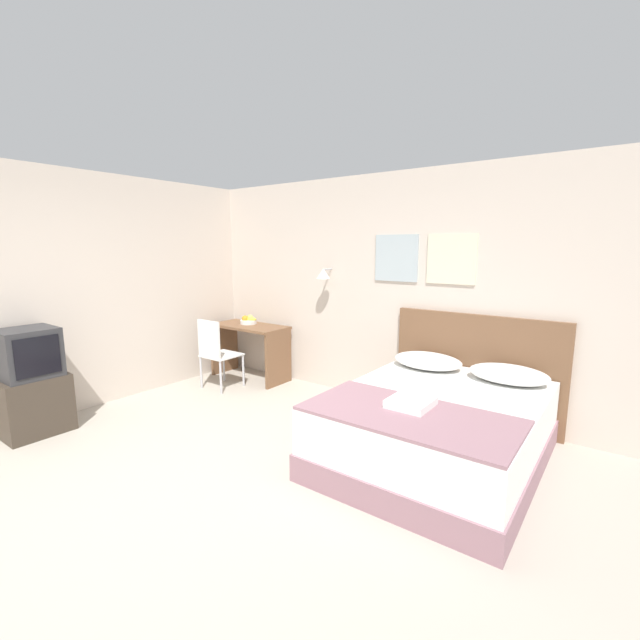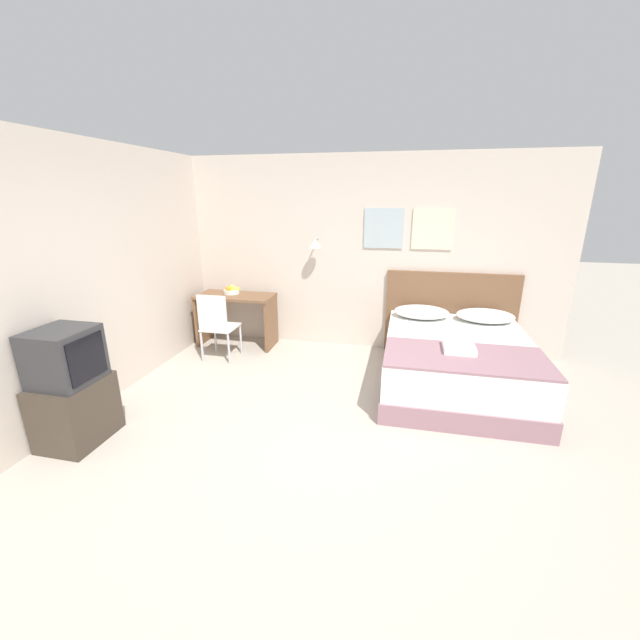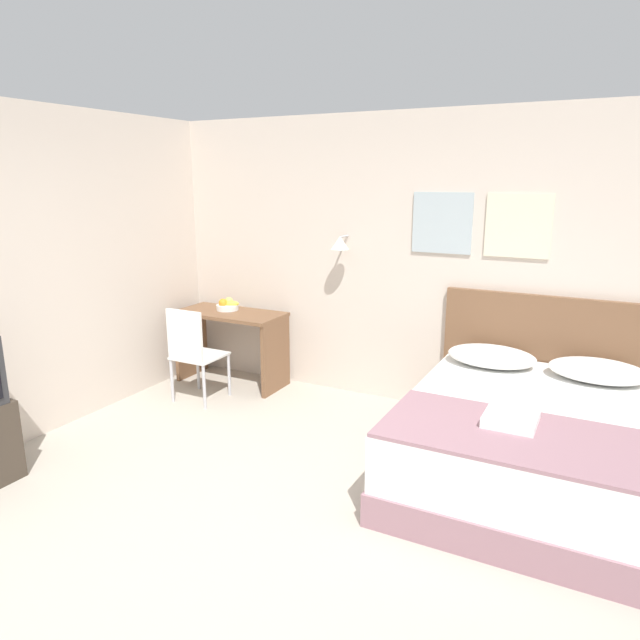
{
  "view_description": "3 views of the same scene",
  "coord_description": "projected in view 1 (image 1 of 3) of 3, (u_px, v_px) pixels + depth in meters",
  "views": [
    {
      "loc": [
        2.54,
        -1.7,
        1.83
      ],
      "look_at": [
        0.01,
        1.73,
        1.09
      ],
      "focal_mm": 24.0,
      "sensor_mm": 36.0,
      "label": 1
    },
    {
      "loc": [
        0.67,
        -2.68,
        2.11
      ],
      "look_at": [
        -0.29,
        1.7,
        0.69
      ],
      "focal_mm": 22.0,
      "sensor_mm": 36.0,
      "label": 2
    },
    {
      "loc": [
        1.69,
        -2.19,
        2.08
      ],
      "look_at": [
        -0.12,
        1.34,
        1.09
      ],
      "focal_mm": 32.0,
      "sensor_mm": 36.0,
      "label": 3
    }
  ],
  "objects": [
    {
      "name": "television",
      "position": [
        28.0,
        353.0,
        4.12
      ],
      "size": [
        0.46,
        0.48,
        0.48
      ],
      "color": "#2D2D30",
      "rests_on": "tv_stand"
    },
    {
      "name": "ground_plane",
      "position": [
        179.0,
        498.0,
        3.14
      ],
      "size": [
        24.0,
        24.0,
        0.0
      ],
      "primitive_type": "plane",
      "color": "#B2A899"
    },
    {
      "name": "wall_back",
      "position": [
        371.0,
        289.0,
        5.1
      ],
      "size": [
        5.54,
        0.31,
        2.65
      ],
      "color": "beige",
      "rests_on": "ground_plane"
    },
    {
      "name": "desk_chair",
      "position": [
        215.0,
        349.0,
        5.47
      ],
      "size": [
        0.42,
        0.42,
        0.92
      ],
      "color": "white",
      "rests_on": "ground_plane"
    },
    {
      "name": "fruit_bowl",
      "position": [
        248.0,
        320.0,
        6.0
      ],
      "size": [
        0.24,
        0.23,
        0.12
      ],
      "color": "silver",
      "rests_on": "desk"
    },
    {
      "name": "pillow_right",
      "position": [
        508.0,
        374.0,
        3.93
      ],
      "size": [
        0.7,
        0.48,
        0.15
      ],
      "color": "white",
      "rests_on": "bed"
    },
    {
      "name": "throw_blanket",
      "position": [
        409.0,
        415.0,
        3.14
      ],
      "size": [
        1.55,
        0.8,
        0.02
      ],
      "color": "gray",
      "rests_on": "bed"
    },
    {
      "name": "headboard",
      "position": [
        475.0,
        369.0,
        4.43
      ],
      "size": [
        1.72,
        0.06,
        1.15
      ],
      "color": "brown",
      "rests_on": "ground_plane"
    },
    {
      "name": "bed",
      "position": [
        436.0,
        428.0,
        3.66
      ],
      "size": [
        1.6,
        2.0,
        0.6
      ],
      "color": "gray",
      "rests_on": "ground_plane"
    },
    {
      "name": "pillow_left",
      "position": [
        428.0,
        361.0,
        4.39
      ],
      "size": [
        0.7,
        0.48,
        0.15
      ],
      "color": "white",
      "rests_on": "bed"
    },
    {
      "name": "desk",
      "position": [
        250.0,
        342.0,
        5.95
      ],
      "size": [
        1.1,
        0.52,
        0.76
      ],
      "color": "brown",
      "rests_on": "ground_plane"
    },
    {
      "name": "folded_towel_near_foot",
      "position": [
        411.0,
        402.0,
        3.27
      ],
      "size": [
        0.31,
        0.33,
        0.06
      ],
      "color": "white",
      "rests_on": "throw_blanket"
    },
    {
      "name": "wall_left",
      "position": [
        11.0,
        298.0,
        4.21
      ],
      "size": [
        0.06,
        5.73,
        2.65
      ],
      "color": "beige",
      "rests_on": "ground_plane"
    },
    {
      "name": "tv_stand",
      "position": [
        34.0,
        405.0,
        4.21
      ],
      "size": [
        0.47,
        0.58,
        0.58
      ],
      "color": "#3D3328",
      "rests_on": "ground_plane"
    }
  ]
}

